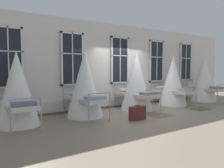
{
  "coord_description": "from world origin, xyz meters",
  "views": [
    {
      "loc": [
        -5.71,
        -6.53,
        1.63
      ],
      "look_at": [
        -1.15,
        0.16,
        1.07
      ],
      "focal_mm": 35.95,
      "sensor_mm": 36.0,
      "label": 1
    }
  ],
  "objects_px": {
    "cot_first": "(17,90)",
    "cot_fourth": "(173,81)",
    "cot_second": "(85,85)",
    "cot_fifth": "(204,79)",
    "suitcase_dark": "(137,113)",
    "cot_third": "(136,82)"
  },
  "relations": [
    {
      "from": "cot_fifth",
      "to": "cot_second",
      "type": "bearing_deg",
      "value": 90.27
    },
    {
      "from": "cot_fifth",
      "to": "cot_fourth",
      "type": "bearing_deg",
      "value": 88.66
    },
    {
      "from": "cot_first",
      "to": "cot_second",
      "type": "bearing_deg",
      "value": -90.81
    },
    {
      "from": "cot_second",
      "to": "cot_fifth",
      "type": "height_order",
      "value": "cot_fifth"
    },
    {
      "from": "suitcase_dark",
      "to": "cot_third",
      "type": "bearing_deg",
      "value": 51.07
    },
    {
      "from": "cot_fifth",
      "to": "suitcase_dark",
      "type": "xyz_separation_m",
      "value": [
        -5.48,
        -1.29,
        -0.9
      ]
    },
    {
      "from": "cot_third",
      "to": "cot_fifth",
      "type": "distance_m",
      "value": 4.4
    },
    {
      "from": "cot_second",
      "to": "cot_fifth",
      "type": "distance_m",
      "value": 6.64
    },
    {
      "from": "cot_first",
      "to": "suitcase_dark",
      "type": "bearing_deg",
      "value": -113.18
    },
    {
      "from": "cot_fifth",
      "to": "suitcase_dark",
      "type": "relative_size",
      "value": 4.13
    },
    {
      "from": "cot_first",
      "to": "cot_third",
      "type": "relative_size",
      "value": 0.95
    },
    {
      "from": "cot_first",
      "to": "cot_fifth",
      "type": "height_order",
      "value": "cot_fifth"
    },
    {
      "from": "cot_second",
      "to": "cot_third",
      "type": "bearing_deg",
      "value": -91.3
    },
    {
      "from": "cot_first",
      "to": "suitcase_dark",
      "type": "xyz_separation_m",
      "value": [
        3.3,
        -1.37,
        -0.81
      ]
    },
    {
      "from": "cot_fifth",
      "to": "cot_third",
      "type": "bearing_deg",
      "value": 90.47
    },
    {
      "from": "cot_first",
      "to": "cot_fourth",
      "type": "bearing_deg",
      "value": -90.54
    },
    {
      "from": "cot_second",
      "to": "suitcase_dark",
      "type": "height_order",
      "value": "cot_second"
    },
    {
      "from": "cot_first",
      "to": "cot_fourth",
      "type": "height_order",
      "value": "cot_fourth"
    },
    {
      "from": "cot_fourth",
      "to": "suitcase_dark",
      "type": "relative_size",
      "value": 3.99
    },
    {
      "from": "cot_third",
      "to": "cot_fourth",
      "type": "bearing_deg",
      "value": -88.23
    },
    {
      "from": "cot_second",
      "to": "cot_fourth",
      "type": "height_order",
      "value": "cot_second"
    },
    {
      "from": "cot_second",
      "to": "suitcase_dark",
      "type": "relative_size",
      "value": 4.0
    }
  ]
}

